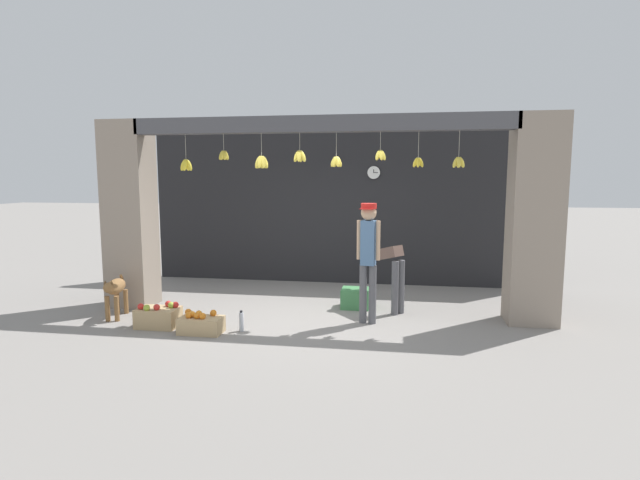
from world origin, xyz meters
name	(u,v)px	position (x,y,z in m)	size (l,w,h in m)	color
ground_plane	(316,318)	(0.00, 0.00, 0.00)	(60.00, 60.00, 0.00)	gray
shop_back_wall	(338,208)	(0.00, 2.64, 1.51)	(7.59, 0.12, 3.02)	#232326
shop_pillar_left	(130,215)	(-3.15, 0.30, 1.51)	(0.70, 0.60, 3.02)	gray
shop_pillar_right	(535,220)	(3.15, 0.30, 1.51)	(0.70, 0.60, 3.02)	gray
storefront_awning	(316,127)	(-0.02, 0.12, 2.86)	(5.69, 0.29, 0.81)	#4C4C51
dog	(115,290)	(-3.00, -0.47, 0.43)	(0.34, 0.81, 0.64)	olive
shopkeeper	(368,252)	(0.79, -0.13, 1.05)	(0.34, 0.30, 1.76)	#56565B
worker_stooping	(387,266)	(1.04, 0.60, 0.73)	(0.72, 0.65, 1.10)	#56565B
fruit_crate_oranges	(201,324)	(-1.44, -0.97, 0.13)	(0.58, 0.34, 0.31)	tan
fruit_crate_apples	(158,317)	(-2.14, -0.80, 0.15)	(0.58, 0.39, 0.36)	tan
produce_box_green	(355,298)	(0.53, 0.71, 0.16)	(0.45, 0.41, 0.32)	#42844C
water_bottle	(241,321)	(-0.91, -0.80, 0.14)	(0.07, 0.07, 0.29)	silver
wall_clock	(374,173)	(0.71, 2.57, 2.21)	(0.26, 0.03, 0.26)	black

